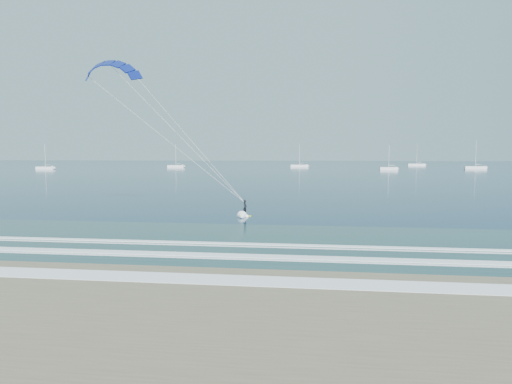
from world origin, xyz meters
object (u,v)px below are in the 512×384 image
at_px(sailboat_0, 46,168).
at_px(sailboat_1, 176,166).
at_px(kitesurfer_rig, 179,135).
at_px(sailboat_3, 389,168).
at_px(sailboat_5, 475,167).
at_px(sailboat_2, 299,166).
at_px(sailboat_4, 417,165).

relative_size(sailboat_0, sailboat_1, 0.96).
xyz_separation_m(kitesurfer_rig, sailboat_1, (-56.52, 179.27, -8.01)).
bearing_deg(sailboat_3, sailboat_0, -175.79).
bearing_deg(sailboat_5, kitesurfer_rig, -116.39).
distance_m(sailboat_2, sailboat_3, 56.96).
bearing_deg(sailboat_4, sailboat_3, -109.87).
distance_m(sailboat_3, sailboat_4, 82.14).
distance_m(kitesurfer_rig, sailboat_4, 244.77).
bearing_deg(kitesurfer_rig, sailboat_5, 63.61).
bearing_deg(sailboat_0, sailboat_4, 26.20).
bearing_deg(sailboat_3, sailboat_4, 70.13).
bearing_deg(sailboat_1, sailboat_4, 22.64).
relative_size(sailboat_0, sailboat_3, 1.08).
height_order(sailboat_1, sailboat_4, sailboat_4).
relative_size(kitesurfer_rig, sailboat_0, 1.55).
height_order(sailboat_2, sailboat_3, sailboat_2).
xyz_separation_m(sailboat_0, sailboat_4, (179.64, 88.41, 0.01)).
relative_size(kitesurfer_rig, sailboat_1, 1.49).
relative_size(sailboat_1, sailboat_3, 1.13).
height_order(sailboat_1, sailboat_5, sailboat_5).
relative_size(sailboat_4, sailboat_5, 1.03).
height_order(sailboat_0, sailboat_3, sailboat_0).
bearing_deg(sailboat_5, sailboat_0, -170.86).
distance_m(kitesurfer_rig, sailboat_2, 197.17).
distance_m(sailboat_1, sailboat_3, 104.47).
bearing_deg(kitesurfer_rig, sailboat_0, 126.26).
xyz_separation_m(sailboat_1, sailboat_2, (62.11, 17.65, 0.00)).
bearing_deg(sailboat_1, sailboat_3, -12.78).
bearing_deg(sailboat_1, sailboat_2, 15.87).
height_order(sailboat_3, sailboat_4, sailboat_4).
bearing_deg(sailboat_5, sailboat_3, -154.56).
relative_size(kitesurfer_rig, sailboat_5, 1.36).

